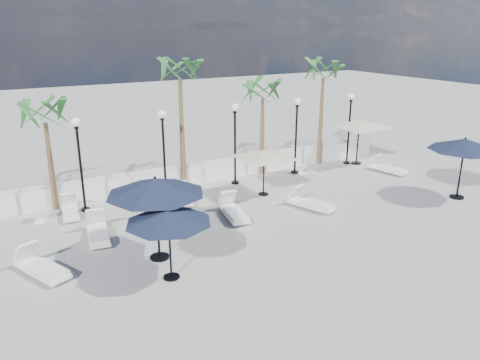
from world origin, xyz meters
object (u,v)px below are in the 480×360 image
parasol_cream_sq_b (360,120)px  parasol_navy_mid (155,187)px  lounger_3 (70,210)px  parasol_navy_left (168,217)px  lounger_2 (98,232)px  lounger_6 (311,203)px  parasol_cream_sq_a (264,151)px  parasol_navy_right (465,145)px  lounger_4 (234,211)px  lounger_7 (387,168)px  lounger_1 (42,267)px  lounger_5 (183,197)px

parasol_cream_sq_b → parasol_navy_mid: bearing=-158.9°
lounger_3 → parasol_navy_left: parasol_navy_left is taller
lounger_2 → parasol_navy_mid: (1.38, -2.45, 2.19)m
lounger_6 → parasol_cream_sq_b: 7.80m
lounger_2 → parasol_cream_sq_a: bearing=16.3°
parasol_navy_right → parasol_navy_left: bearing=-178.9°
parasol_navy_left → parasol_navy_mid: (0.13, 1.37, 0.47)m
lounger_4 → lounger_7: (9.76, 1.31, -0.02)m
lounger_1 → lounger_6: (10.42, 0.30, -0.01)m
parasol_navy_left → parasol_cream_sq_a: (6.29, 4.80, 0.04)m
lounger_6 → parasol_cream_sq_a: 3.09m
parasol_navy_right → parasol_cream_sq_b: 6.22m
lounger_3 → parasol_cream_sq_a: bearing=-4.4°
lounger_4 → parasol_navy_mid: (-3.73, -1.79, 2.19)m
lounger_3 → lounger_5: (4.48, -0.78, 0.01)m
lounger_1 → parasol_navy_mid: parasol_navy_mid is taller
lounger_6 → parasol_navy_right: 7.05m
lounger_1 → lounger_7: size_ratio=1.05×
parasol_navy_left → parasol_navy_mid: size_ratio=0.82×
lounger_4 → parasol_cream_sq_b: size_ratio=0.42×
lounger_3 → lounger_7: lounger_7 is taller
parasol_navy_right → parasol_cream_sq_b: parasol_navy_right is taller
parasol_navy_left → lounger_7: bearing=18.2°
lounger_3 → lounger_6: bearing=-17.4°
lounger_3 → lounger_6: size_ratio=0.88×
lounger_3 → lounger_4: bearing=-23.4°
lounger_1 → parasol_navy_right: 17.03m
lounger_2 → parasol_navy_right: size_ratio=0.72×
lounger_3 → lounger_2: bearing=-73.1°
lounger_1 → lounger_6: lounger_1 is taller
lounger_1 → lounger_5: (6.13, 3.63, -0.03)m
lounger_6 → parasol_navy_left: (-7.09, -2.40, 1.72)m
lounger_2 → lounger_3: (-0.44, 2.69, -0.04)m
lounger_1 → parasol_cream_sq_b: size_ratio=0.42×
parasol_navy_mid → lounger_4: bearing=25.7°
lounger_4 → lounger_5: size_ratio=1.13×
lounger_2 → parasol_navy_mid: 3.56m
lounger_5 → parasol_navy_left: 6.61m
lounger_2 → lounger_6: lounger_2 is taller
lounger_5 → lounger_6: lounger_6 is taller
lounger_6 → lounger_4: bearing=147.4°
lounger_3 → parasol_navy_right: size_ratio=0.62×
lounger_1 → lounger_4: lounger_4 is taller
parasol_navy_right → parasol_cream_sq_a: (-7.18, 4.53, -0.37)m
lounger_6 → lounger_2: bearing=151.1°
lounger_3 → parasol_navy_right: bearing=-14.7°
lounger_2 → parasol_cream_sq_b: (14.62, 2.67, 2.16)m
lounger_1 → lounger_2: 2.70m
parasol_navy_right → parasol_cream_sq_a: 8.50m
lounger_2 → lounger_7: 14.89m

